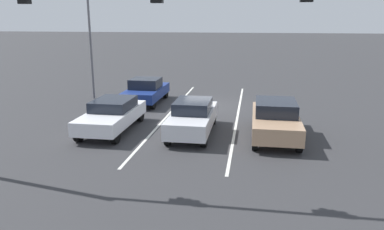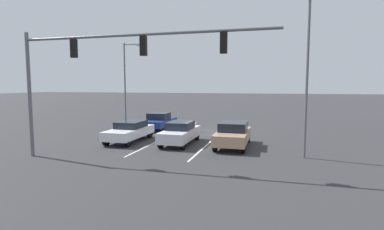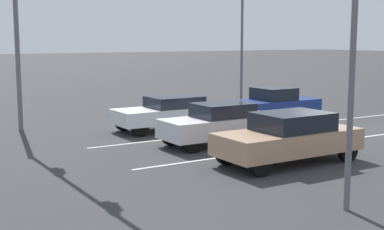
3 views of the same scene
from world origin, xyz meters
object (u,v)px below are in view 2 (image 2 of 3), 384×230
Objects in this scene: car_navy_rightlane_second at (159,121)px; street_lamp_right_shoulder at (127,79)px; car_tan_leftlane_front at (233,134)px; traffic_signal_gantry at (100,61)px; car_white_rightlane_front at (130,131)px; street_lamp_left_shoulder at (304,64)px; car_silver_midlane_front at (180,133)px.

street_lamp_right_shoulder is at bearing -12.73° from car_navy_rightlane_second.
traffic_signal_gantry is at bearing 42.38° from car_tan_leftlane_front.
traffic_signal_gantry is at bearing 102.74° from car_white_rightlane_front.
car_white_rightlane_front is at bearing -77.26° from traffic_signal_gantry.
car_tan_leftlane_front is at bearing -26.81° from street_lamp_left_shoulder.
car_navy_rightlane_second is 0.55× the size of street_lamp_right_shoulder.
car_white_rightlane_front is 0.52× the size of street_lamp_left_shoulder.
traffic_signal_gantry is 10.69m from street_lamp_left_shoulder.
car_white_rightlane_front is 0.35× the size of traffic_signal_gantry.
car_silver_midlane_front is at bearing -14.51° from street_lamp_left_shoulder.
car_silver_midlane_front is at bearing 138.21° from street_lamp_right_shoulder.
car_tan_leftlane_front reaches higher than car_silver_midlane_front.
street_lamp_left_shoulder reaches higher than car_navy_rightlane_second.
car_white_rightlane_front is at bearing 118.67° from street_lamp_right_shoulder.
car_navy_rightlane_second is at bearing -34.18° from street_lamp_left_shoulder.
street_lamp_right_shoulder is at bearing -68.06° from traffic_signal_gantry.
car_tan_leftlane_front is at bearing -179.13° from car_silver_midlane_front.
car_tan_leftlane_front is at bearing -178.97° from car_white_rightlane_front.
street_lamp_left_shoulder is at bearing -160.65° from traffic_signal_gantry.
car_tan_leftlane_front is (-7.32, -0.13, 0.07)m from car_white_rightlane_front.
car_tan_leftlane_front reaches higher than car_navy_rightlane_second.
street_lamp_right_shoulder is at bearing -29.75° from street_lamp_left_shoulder.
car_navy_rightlane_second is 0.32× the size of traffic_signal_gantry.
street_lamp_left_shoulder reaches higher than car_silver_midlane_front.
car_white_rightlane_front is at bearing 1.18° from car_silver_midlane_front.
car_silver_midlane_front is 0.34× the size of traffic_signal_gantry.
street_lamp_right_shoulder is 17.23m from street_lamp_left_shoulder.
car_tan_leftlane_front is 1.08× the size of car_navy_rightlane_second.
street_lamp_right_shoulder is at bearing -61.33° from car_white_rightlane_front.
car_tan_leftlane_front is 0.53× the size of street_lamp_left_shoulder.
car_silver_midlane_front is 0.97× the size of car_white_rightlane_front.
street_lamp_left_shoulder reaches higher than car_tan_leftlane_front.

